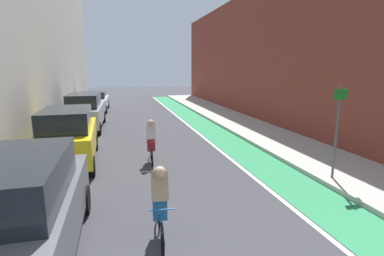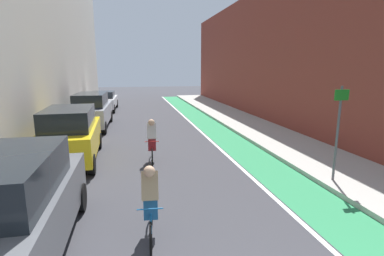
% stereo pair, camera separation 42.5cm
% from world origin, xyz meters
% --- Properties ---
extents(ground_plane, '(77.22, 77.22, 0.00)m').
position_xyz_m(ground_plane, '(0.00, 13.55, 0.00)').
color(ground_plane, '#38383D').
extents(bike_lane_paint, '(1.60, 35.10, 0.00)m').
position_xyz_m(bike_lane_paint, '(3.45, 15.55, 0.00)').
color(bike_lane_paint, '#2D8451').
rests_on(bike_lane_paint, ground).
extents(lane_divider_stripe, '(0.12, 35.10, 0.00)m').
position_xyz_m(lane_divider_stripe, '(2.55, 15.55, 0.00)').
color(lane_divider_stripe, white).
rests_on(lane_divider_stripe, ground).
extents(sidewalk_right, '(2.93, 35.10, 0.14)m').
position_xyz_m(sidewalk_right, '(5.72, 15.55, 0.07)').
color(sidewalk_right, '#A8A59E').
rests_on(sidewalk_right, ground).
extents(building_facade_left, '(3.00, 35.10, 12.91)m').
position_xyz_m(building_facade_left, '(-6.05, 15.55, 6.45)').
color(building_facade_left, '#B2ADA3').
rests_on(building_facade_left, ground).
extents(building_facade_right, '(2.40, 31.10, 8.32)m').
position_xyz_m(building_facade_right, '(8.38, 17.55, 4.16)').
color(building_facade_right, brown).
rests_on(building_facade_right, ground).
extents(parked_suv_gray, '(1.98, 4.44, 1.98)m').
position_xyz_m(parked_suv_gray, '(-3.21, 3.91, 1.02)').
color(parked_suv_gray, '#595B60').
rests_on(parked_suv_gray, ground).
extents(parked_suv_yellow_cab, '(1.93, 4.36, 1.98)m').
position_xyz_m(parked_suv_yellow_cab, '(-3.20, 9.64, 1.01)').
color(parked_suv_yellow_cab, yellow).
rests_on(parked_suv_yellow_cab, ground).
extents(parked_suv_silver, '(1.93, 4.79, 1.98)m').
position_xyz_m(parked_suv_silver, '(-3.21, 15.88, 1.02)').
color(parked_suv_silver, '#9EA0A8').
rests_on(parked_suv_silver, ground).
extents(parked_sedan_white, '(2.10, 4.48, 1.53)m').
position_xyz_m(parked_sedan_white, '(-3.21, 22.98, 0.79)').
color(parked_sedan_white, silver).
rests_on(parked_sedan_white, ground).
extents(cyclist_lead, '(0.48, 1.65, 1.58)m').
position_xyz_m(cyclist_lead, '(-0.74, 4.13, 0.84)').
color(cyclist_lead, black).
rests_on(cyclist_lead, ground).
extents(cyclist_mid, '(0.48, 1.71, 1.61)m').
position_xyz_m(cyclist_mid, '(-0.36, 9.00, 0.81)').
color(cyclist_mid, black).
rests_on(cyclist_mid, ground).
extents(street_sign_post, '(0.44, 0.07, 2.74)m').
position_xyz_m(street_sign_post, '(4.67, 5.83, 1.76)').
color(street_sign_post, '#4C4C51').
rests_on(street_sign_post, sidewalk_right).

